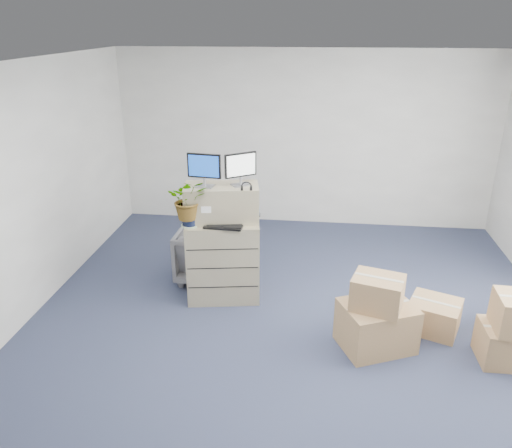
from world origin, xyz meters
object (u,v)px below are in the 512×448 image
Objects in this scene: monitor_left at (204,168)px; monitor_right at (241,167)px; filing_cabinet_lower at (223,260)px; potted_plant at (189,204)px; office_chair at (208,251)px; water_bottle at (226,210)px; keyboard at (223,226)px.

monitor_left is 1.02× the size of monitor_right.
potted_plant is (-0.34, -0.17, 0.76)m from filing_cabinet_lower.
office_chair is at bearing 112.59° from filing_cabinet_lower.
water_bottle is (0.05, 0.02, 0.64)m from filing_cabinet_lower.
office_chair is (-0.50, 0.37, -1.25)m from monitor_right.
monitor_right is 0.49× the size of office_chair.
monitor_left reaches higher than potted_plant.
keyboard is at bearing 120.12° from office_chair.
filing_cabinet_lower is 1.79× the size of potted_plant.
water_bottle reaches higher than keyboard.
potted_plant is (-0.39, 0.00, 0.25)m from keyboard.
filing_cabinet_lower is at bearing 26.66° from potted_plant.
keyboard is at bearing -89.90° from water_bottle.
water_bottle is at bearing 93.00° from keyboard.
potted_plant reaches higher than filing_cabinet_lower.
monitor_left reaches higher than keyboard.
filing_cabinet_lower is at bearing 14.56° from monitor_left.
monitor_left is at bearing 42.78° from potted_plant.
filing_cabinet_lower is 0.54m from office_chair.
filing_cabinet_lower is 1.16m from monitor_left.
filing_cabinet_lower is at bearing 164.70° from monitor_right.
office_chair is at bearing 84.18° from potted_plant.
monitor_right is 1.39× the size of water_bottle.
monitor_right is 0.72m from potted_plant.
monitor_left is 0.69m from keyboard.
water_bottle is 0.45m from potted_plant.
potted_plant is (-0.16, -0.15, -0.38)m from monitor_left.
monitor_right is 0.87× the size of keyboard.
filing_cabinet_lower reaches higher than office_chair.
potted_plant is (-0.39, -0.19, 0.12)m from water_bottle.
monitor_left is 0.89× the size of keyboard.
monitor_left is (-0.18, -0.02, 1.14)m from filing_cabinet_lower.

